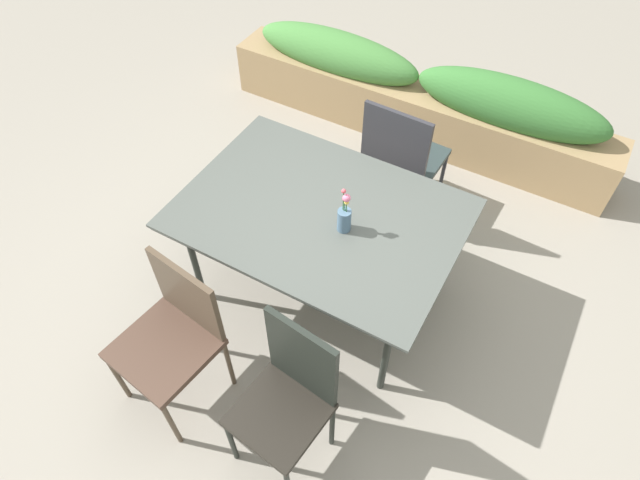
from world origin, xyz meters
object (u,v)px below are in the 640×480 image
chair_near_right (289,394)px  flower_vase (344,217)px  chair_far_side (401,156)px  chair_near_left (173,332)px  dining_table (320,217)px  planter_box (417,99)px

chair_near_right → flower_vase: flower_vase is taller
chair_far_side → flower_vase: size_ratio=3.38×
chair_near_left → flower_vase: (0.52, 0.89, 0.32)m
dining_table → chair_far_side: (0.11, 0.92, -0.19)m
chair_near_left → chair_near_right: (0.71, 0.00, 0.03)m
dining_table → chair_near_left: bearing=-110.2°
chair_near_right → planter_box: size_ratio=0.31×
dining_table → planter_box: size_ratio=0.48×
dining_table → chair_near_left: 1.01m
chair_near_right → planter_box: 2.79m
chair_far_side → flower_vase: (0.06, -0.97, 0.33)m
chair_far_side → planter_box: 0.93m
flower_vase → planter_box: bearing=99.1°
dining_table → planter_box: (-0.12, 1.81, -0.36)m
flower_vase → chair_near_left: bearing=-120.3°
chair_near_left → dining_table: bearing=-102.4°
chair_far_side → dining_table: bearing=-94.6°
chair_near_left → planter_box: size_ratio=0.29×
chair_near_right → chair_far_side: bearing=-75.6°
flower_vase → chair_near_right: bearing=-78.0°
dining_table → chair_near_right: size_ratio=1.55×
chair_near_right → chair_far_side: size_ratio=1.04×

